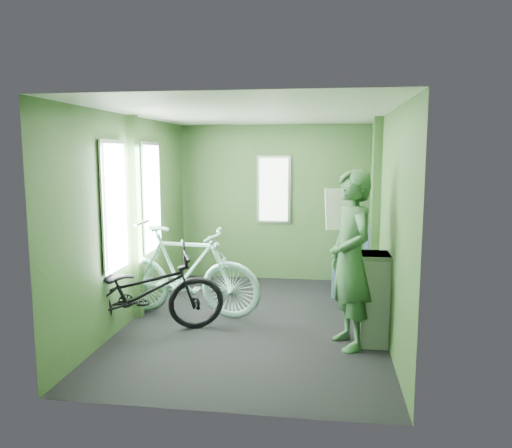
% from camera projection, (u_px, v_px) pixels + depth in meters
% --- Properties ---
extents(room, '(4.00, 4.02, 2.31)m').
position_uv_depth(room, '(252.00, 194.00, 5.46)').
color(room, black).
rests_on(room, ground).
extents(bicycle_black, '(1.92, 1.37, 1.01)m').
position_uv_depth(bicycle_black, '(141.00, 335.00, 5.22)').
color(bicycle_black, black).
rests_on(bicycle_black, ground).
extents(bicycle_mint, '(1.85, 0.83, 1.14)m').
position_uv_depth(bicycle_mint, '(185.00, 317.00, 5.80)').
color(bicycle_mint, '#8FCDBC').
rests_on(bicycle_mint, ground).
extents(passenger, '(0.61, 0.74, 1.73)m').
position_uv_depth(passenger, '(351.00, 260.00, 4.80)').
color(passenger, '#305832').
rests_on(passenger, ground).
extents(waste_box, '(0.27, 0.38, 0.91)m').
position_uv_depth(waste_box, '(374.00, 299.00, 4.94)').
color(waste_box, slate).
rests_on(waste_box, ground).
extents(bench_seat, '(0.52, 0.86, 0.87)m').
position_uv_depth(bench_seat, '(352.00, 273.00, 6.84)').
color(bench_seat, navy).
rests_on(bench_seat, ground).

